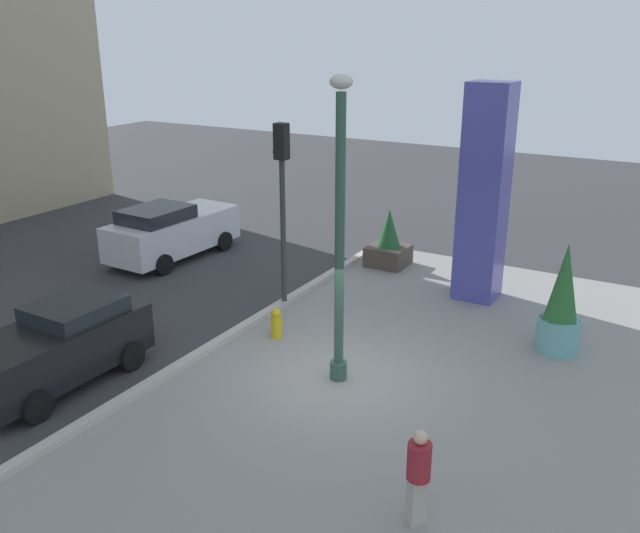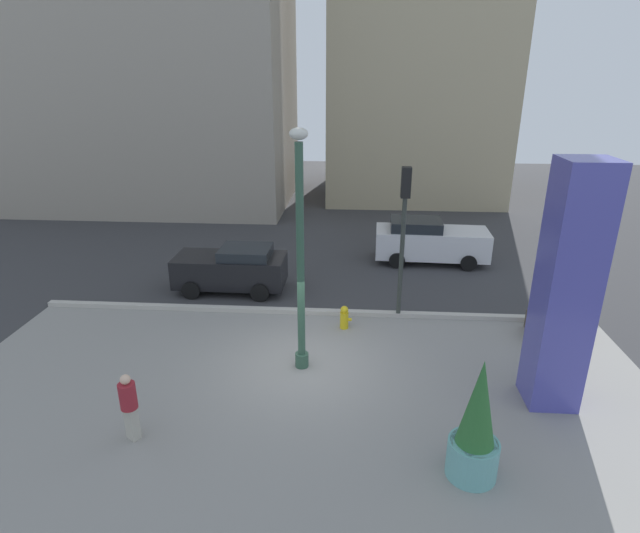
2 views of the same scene
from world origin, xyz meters
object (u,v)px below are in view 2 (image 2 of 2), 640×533
Objects in this scene: potted_plant_near_left at (476,428)px; pedestrian_by_curb at (129,404)px; fire_hydrant at (344,317)px; car_far_lane at (232,268)px; traffic_light_far_side at (404,220)px; car_passing_lane at (429,241)px; lamp_post at (300,260)px; art_pillar_blue at (566,290)px; potted_plant_by_pillar at (553,317)px.

pedestrian_by_curb is (-7.06, 0.58, -0.23)m from potted_plant_near_left.
car_far_lane is (-4.11, 2.68, 0.48)m from fire_hydrant.
car_far_lane is at bearing 162.94° from traffic_light_far_side.
lamp_post is at bearing -117.43° from car_passing_lane.
lamp_post is 1.08× the size of art_pillar_blue.
potted_plant_by_pillar is 2.40× the size of fire_hydrant.
car_passing_lane is (0.70, 12.25, -0.20)m from potted_plant_near_left.
potted_plant_by_pillar is at bearing 16.66° from lamp_post.
lamp_post is 3.48× the size of potted_plant_by_pillar.
pedestrian_by_curb is at bearing -129.08° from fire_hydrant.
fire_hydrant is 3.47m from traffic_light_far_side.
car_far_lane is at bearing 87.88° from pedestrian_by_curb.
car_far_lane is (-5.83, 1.79, -2.41)m from traffic_light_far_side.
traffic_light_far_side reaches higher than pedestrian_by_curb.
traffic_light_far_side is 6.07m from car_passing_lane.
traffic_light_far_side is at bearing 48.61° from lamp_post.
traffic_light_far_side is (-0.93, 6.90, 2.14)m from potted_plant_near_left.
traffic_light_far_side reaches higher than car_passing_lane.
car_passing_lane is (3.35, 6.25, 0.54)m from fire_hydrant.
art_pillar_blue reaches higher than pedestrian_by_curb.
lamp_post is at bearing 170.07° from art_pillar_blue.
pedestrian_by_curb is at bearing -134.13° from traffic_light_far_side.
art_pillar_blue is 5.37m from traffic_light_far_side.
potted_plant_near_left is 12.28m from car_passing_lane.
car_passing_lane is 2.91× the size of pedestrian_by_curb.
car_far_lane is (-10.30, 2.79, 0.17)m from potted_plant_by_pillar.
fire_hydrant is at bearing -152.62° from traffic_light_far_side.
car_far_lane is at bearing 121.40° from lamp_post.
fire_hydrant is 7.11m from car_passing_lane.
lamp_post is 8.36× the size of fire_hydrant.
traffic_light_far_side reaches higher than car_far_lane.
pedestrian_by_curb is at bearing -136.66° from lamp_post.
potted_plant_by_pillar is 6.20m from fire_hydrant.
lamp_post is 9.85m from car_passing_lane.
fire_hydrant is at bearing 64.73° from lamp_post.
potted_plant_by_pillar is (1.20, 3.24, -2.23)m from art_pillar_blue.
potted_plant_by_pillar is 0.46× the size of car_far_lane.
potted_plant_near_left is at bearing -82.36° from traffic_light_far_side.
car_far_lane is at bearing 146.47° from art_pillar_blue.
traffic_light_far_side is at bearing 127.62° from art_pillar_blue.
lamp_post is at bearing -58.60° from car_far_lane.
car_far_lane is at bearing 127.88° from potted_plant_near_left.
traffic_light_far_side is at bearing 45.87° from pedestrian_by_curb.
traffic_light_far_side is at bearing -17.06° from car_far_lane.
traffic_light_far_side is at bearing 27.38° from fire_hydrant.
lamp_post reaches higher than traffic_light_far_side.
fire_hydrant is at bearing 146.13° from art_pillar_blue.
art_pillar_blue is 4.11m from potted_plant_by_pillar.
lamp_post is at bearing -163.34° from potted_plant_by_pillar.
traffic_light_far_side is 1.05× the size of car_passing_lane.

